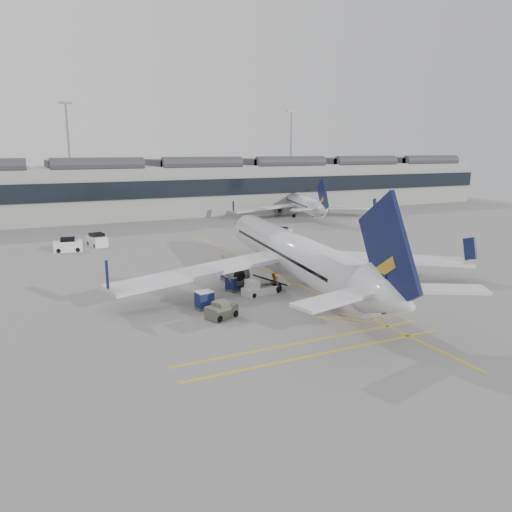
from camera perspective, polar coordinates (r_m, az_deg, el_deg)
name	(u,v)px	position (r m, az deg, el deg)	size (l,w,h in m)	color
ground	(232,309)	(46.97, -2.79, -6.07)	(220.00, 220.00, 0.00)	gray
terminal	(103,189)	(114.72, -17.09, 7.31)	(200.00, 20.45, 12.40)	#9E9E99
light_masts	(84,150)	(128.12, -19.07, 11.37)	(113.00, 0.60, 25.45)	slate
apron_markings	(276,274)	(59.79, 2.31, -2.08)	(0.25, 60.00, 0.01)	gold
airliner_main	(295,254)	(54.35, 4.48, 0.20)	(40.23, 44.24, 11.80)	silver
airliner_far	(302,204)	(112.34, 5.28, 5.99)	(31.70, 35.08, 9.53)	silver
belt_loader	(261,288)	(51.58, 0.57, -3.69)	(5.20, 2.32, 2.07)	beige
baggage_cart_a	(234,276)	(54.68, -2.56, -2.27)	(2.39, 2.22, 2.02)	gray
baggage_cart_b	(230,271)	(57.08, -2.99, -1.67)	(2.12, 1.85, 1.98)	gray
baggage_cart_c	(234,283)	(52.72, -2.57, -3.06)	(1.90, 1.77, 1.60)	gray
baggage_cart_d	(204,299)	(47.01, -5.92, -4.94)	(1.77, 1.52, 1.69)	gray
ramp_agent_a	(247,279)	(53.96, -1.08, -2.65)	(0.65, 0.43, 1.79)	#FF580D
ramp_agent_b	(273,282)	(52.63, 1.99, -2.94)	(0.96, 0.74, 1.97)	orange
pushback_tug	(222,310)	(44.48, -3.96, -6.23)	(3.09, 2.50, 1.50)	#5A5B4E
safety_cone_nose	(223,256)	(68.99, -3.83, 0.02)	(0.34, 0.34, 0.47)	#F24C0A
safety_cone_engine	(309,278)	(57.37, 6.12, -2.52)	(0.32, 0.32, 0.44)	#F24C0A
service_van_left	(68,245)	(77.94, -20.67, 1.16)	(4.19, 2.51, 2.03)	white
service_van_mid	(97,240)	(80.75, -17.71, 1.73)	(2.78, 4.29, 2.03)	white
service_van_right	(282,232)	(85.40, 3.04, 2.70)	(3.41, 3.40, 1.65)	white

